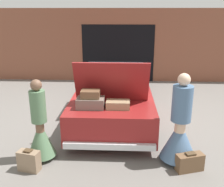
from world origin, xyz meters
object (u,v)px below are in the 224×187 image
Objects in this scene: suitcase_beside_left_person at (29,161)px; suitcase_beside_right_person at (190,162)px; car at (114,93)px; person_left at (40,131)px; person_right at (180,132)px.

suitcase_beside_right_person is at bearing 2.67° from suitcase_beside_left_person.
person_left is at bearing -118.49° from car.
car is 3.02× the size of person_left.
person_left is at bearing 174.23° from suitcase_beside_right_person.
suitcase_beside_left_person is at bearing -116.59° from car.
person_left is 2.76m from suitcase_beside_right_person.
car is 2.69m from person_left.
car is 2.78× the size of person_right.
person_right is 0.55m from suitcase_beside_right_person.
person_left is (-1.28, -2.36, -0.02)m from car.
person_left is 0.92× the size of person_right.
person_right is 2.74m from suitcase_beside_left_person.
suitcase_beside_left_person is at bearing 110.03° from person_right.
person_right reaches higher than person_left.
person_left is at bearing 101.41° from person_right.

